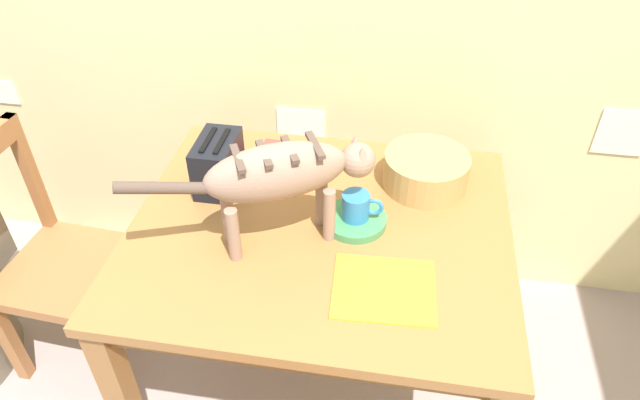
% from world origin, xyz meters
% --- Properties ---
extents(dining_table, '(1.14, 0.97, 0.76)m').
position_xyz_m(dining_table, '(0.14, 0.97, 0.67)').
color(dining_table, '#996736').
rests_on(dining_table, ground_plane).
extents(cat, '(0.63, 0.36, 0.33)m').
position_xyz_m(cat, '(0.05, 0.90, 0.99)').
color(cat, '#997865').
rests_on(cat, dining_table).
extents(saucer_bowl, '(0.19, 0.19, 0.03)m').
position_xyz_m(saucer_bowl, '(0.25, 1.00, 0.77)').
color(saucer_bowl, '#418C55').
rests_on(saucer_bowl, dining_table).
extents(coffee_mug, '(0.12, 0.08, 0.08)m').
position_xyz_m(coffee_mug, '(0.25, 1.00, 0.83)').
color(coffee_mug, '#2C77BD').
rests_on(coffee_mug, saucer_bowl).
extents(magazine, '(0.28, 0.25, 0.01)m').
position_xyz_m(magazine, '(0.35, 0.75, 0.76)').
color(magazine, yellow).
rests_on(magazine, dining_table).
extents(book_stack, '(0.20, 0.15, 0.07)m').
position_xyz_m(book_stack, '(-0.02, 1.24, 0.79)').
color(book_stack, green).
rests_on(book_stack, dining_table).
extents(wicker_basket, '(0.27, 0.27, 0.11)m').
position_xyz_m(wicker_basket, '(0.45, 1.23, 0.82)').
color(wicker_basket, tan).
rests_on(wicker_basket, dining_table).
extents(toaster, '(0.12, 0.20, 0.18)m').
position_xyz_m(toaster, '(-0.21, 1.12, 0.84)').
color(toaster, black).
rests_on(toaster, dining_table).
extents(wooden_chair_near, '(0.45, 0.45, 0.92)m').
position_xyz_m(wooden_chair_near, '(-0.81, 0.97, 0.45)').
color(wooden_chair_near, '#A0663A').
rests_on(wooden_chair_near, ground_plane).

